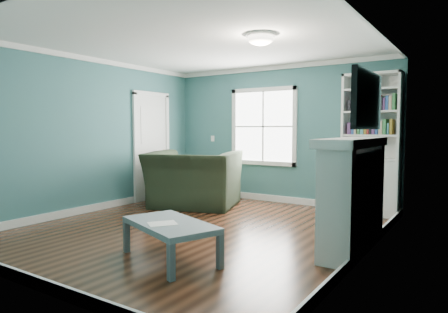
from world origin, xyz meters
The scene contains 13 objects.
floor centered at (0.00, 0.00, 0.00)m, with size 5.00×5.00×0.00m, color black.
room_walls centered at (0.00, 0.00, 1.58)m, with size 5.00×5.00×5.00m.
trim centered at (0.00, 0.00, 1.24)m, with size 4.50×5.00×2.60m.
window centered at (-0.30, 2.49, 1.45)m, with size 1.40×0.06×1.50m.
bookshelf centered at (1.77, 2.30, 0.92)m, with size 0.90×0.35×2.31m.
fireplace centered at (2.08, 0.20, 0.64)m, with size 0.44×1.58×1.30m.
tv centered at (2.20, 0.20, 1.72)m, with size 0.06×1.10×0.65m, color black.
door centered at (-2.22, 1.40, 1.07)m, with size 0.12×0.98×2.17m.
ceiling_fixture centered at (0.90, 0.10, 2.55)m, with size 0.38×0.38×0.15m.
light_switch centered at (-1.50, 2.48, 1.20)m, with size 0.08×0.01×0.12m, color white.
recliner centered at (-1.05, 1.24, 0.67)m, with size 1.53×1.00×1.34m, color black.
coffee_table centered at (0.53, -1.23, 0.36)m, with size 1.28×0.98×0.41m.
paper_sheet centered at (0.51, -1.34, 0.41)m, with size 0.23×0.29×0.00m, color white.
Camera 1 is at (3.32, -4.44, 1.41)m, focal length 32.00 mm.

